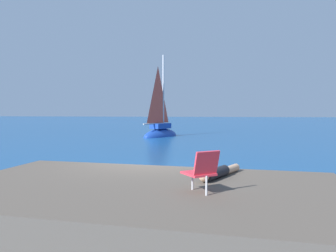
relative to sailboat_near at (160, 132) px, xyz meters
name	(u,v)px	position (x,y,z in m)	size (l,w,h in m)	color
ground_plane	(152,180)	(2.08, -15.52, -0.38)	(160.00, 160.00, 0.00)	navy
shore_ledge	(145,200)	(2.52, -18.76, -0.07)	(8.04, 4.57, 0.62)	brown
boulder_seaward	(66,181)	(-0.45, -15.93, -0.38)	(1.05, 0.84, 0.58)	#4E5046
boulder_inland	(147,189)	(2.14, -16.58, -0.38)	(1.19, 0.95, 0.65)	brown
sailboat_near	(160,132)	(0.00, 0.00, 0.00)	(2.98, 3.78, 6.98)	#193D99
person_sunbather	(219,172)	(4.02, -17.83, 0.36)	(0.96, 1.61, 0.25)	black
beach_chair	(202,169)	(3.68, -19.28, 0.69)	(0.73, 0.76, 0.80)	#E03342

